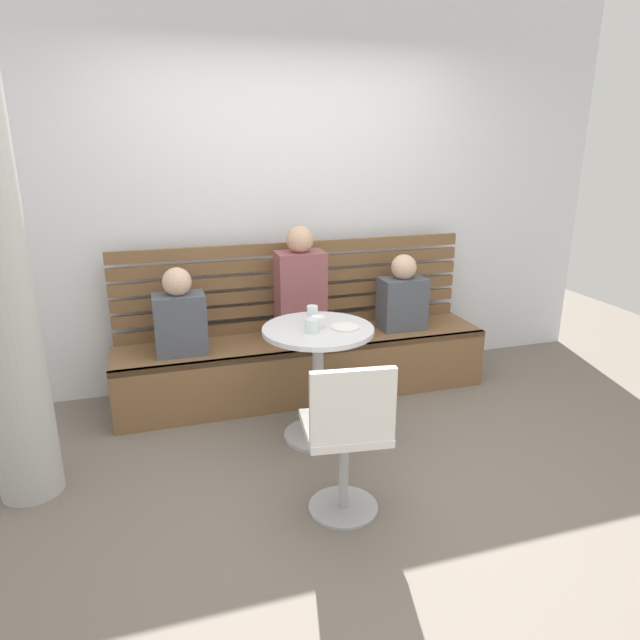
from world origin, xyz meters
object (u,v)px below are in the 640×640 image
object	(u,v)px
cup_ceramic_white	(318,322)
plate_small	(345,327)
person_child_left	(180,316)
person_child_middle	(402,297)
booth_bench	(304,366)
cup_glass_short	(312,326)
white_chair	(347,435)
person_adult	(300,289)
cup_water_clear	(312,314)
cafe_table	(318,362)

from	to	relation	value
cup_ceramic_white	plate_small	bearing A→B (deg)	-24.18
person_child_left	person_child_middle	distance (m)	1.64
booth_bench	cup_glass_short	xyz separation A→B (m)	(-0.15, -0.72, 0.56)
plate_small	person_child_middle	bearing A→B (deg)	44.78
cup_ceramic_white	white_chair	bearing A→B (deg)	-97.34
cup_glass_short	person_child_middle	bearing A→B (deg)	37.88
person_adult	person_child_left	bearing A→B (deg)	-177.20
cup_water_clear	cup_ceramic_white	bearing A→B (deg)	-84.61
person_child_left	plate_small	world-z (taller)	person_child_left
cup_ceramic_white	cup_water_clear	distance (m)	0.09
white_chair	cup_glass_short	size ratio (longest dim) A/B	10.63
cafe_table	cup_glass_short	bearing A→B (deg)	-129.96
cup_water_clear	plate_small	world-z (taller)	cup_water_clear
person_adult	cup_glass_short	size ratio (longest dim) A/B	10.22
person_adult	person_child_middle	world-z (taller)	person_adult
white_chair	person_child_middle	distance (m)	1.77
person_adult	person_child_middle	bearing A→B (deg)	-0.38
booth_bench	person_child_middle	xyz separation A→B (m)	(0.77, 0.00, 0.47)
person_adult	plate_small	bearing A→B (deg)	-83.58
cafe_table	person_child_middle	size ratio (longest dim) A/B	1.29
person_child_left	cup_ceramic_white	size ratio (longest dim) A/B	7.39
white_chair	person_child_middle	bearing A→B (deg)	56.49
person_adult	white_chair	bearing A→B (deg)	-96.76
booth_bench	cup_ceramic_white	bearing A→B (deg)	-98.12
person_child_left	cup_glass_short	world-z (taller)	person_child_left
cup_water_clear	person_child_middle	bearing A→B (deg)	32.27
plate_small	white_chair	bearing A→B (deg)	-108.64
cup_ceramic_white	cup_glass_short	xyz separation A→B (m)	(-0.06, -0.08, 0.01)
cafe_table	person_child_middle	bearing A→B (deg)	36.91
booth_bench	cup_ceramic_white	xyz separation A→B (m)	(-0.09, -0.64, 0.55)
white_chair	cup_water_clear	distance (m)	0.98
person_adult	cup_glass_short	bearing A→B (deg)	-100.01
cup_water_clear	booth_bench	bearing A→B (deg)	79.66
booth_bench	cafe_table	xyz separation A→B (m)	(-0.09, -0.65, 0.30)
person_child_left	cup_glass_short	bearing A→B (deg)	-43.46
person_child_middle	person_adult	bearing A→B (deg)	179.62
person_adult	cup_water_clear	size ratio (longest dim) A/B	7.43
person_adult	person_child_left	xyz separation A→B (m)	(-0.85, -0.04, -0.11)
white_chair	person_child_middle	xyz separation A→B (m)	(0.97, 1.46, 0.22)
booth_bench	person_adult	world-z (taller)	person_adult
person_adult	plate_small	xyz separation A→B (m)	(0.08, -0.71, -0.06)
person_adult	cup_glass_short	xyz separation A→B (m)	(-0.13, -0.72, -0.03)
cafe_table	booth_bench	bearing A→B (deg)	81.71
person_child_middle	booth_bench	bearing A→B (deg)	-179.92
cafe_table	cup_ceramic_white	size ratio (longest dim) A/B	9.25
booth_bench	cup_ceramic_white	world-z (taller)	cup_ceramic_white
person_child_left	plate_small	size ratio (longest dim) A/B	3.48
white_chair	cup_ceramic_white	xyz separation A→B (m)	(0.11, 0.82, 0.31)
person_child_middle	cafe_table	bearing A→B (deg)	-143.09
person_child_left	white_chair	bearing A→B (deg)	-64.76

